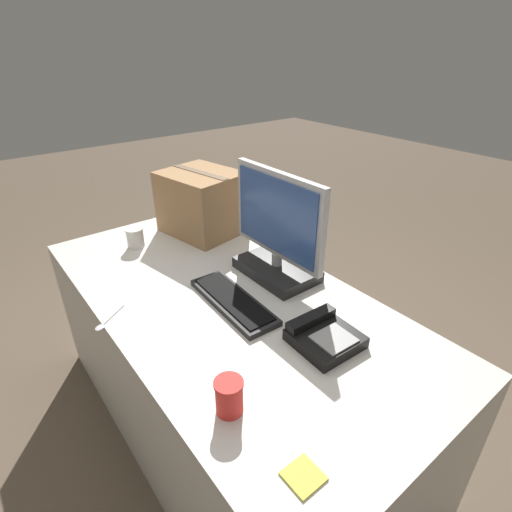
{
  "coord_description": "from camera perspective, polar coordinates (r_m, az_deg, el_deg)",
  "views": [
    {
      "loc": [
        1.12,
        -0.72,
        1.63
      ],
      "look_at": [
        0.03,
        0.13,
        0.88
      ],
      "focal_mm": 28.0,
      "sensor_mm": 36.0,
      "label": 1
    }
  ],
  "objects": [
    {
      "name": "spoon",
      "position": [
        1.56,
        -20.7,
        -8.81
      ],
      "size": [
        0.1,
        0.14,
        0.0
      ],
      "rotation": [
        0.0,
        0.0,
        5.3
      ],
      "color": "silver",
      "rests_on": "office_desk"
    },
    {
      "name": "sticky_note_pad",
      "position": [
        1.07,
        6.79,
        -28.75
      ],
      "size": [
        0.08,
        0.08,
        0.01
      ],
      "color": "#E5DB4C",
      "rests_on": "office_desk"
    },
    {
      "name": "paper_cup_right",
      "position": [
        1.14,
        -3.86,
        -19.37
      ],
      "size": [
        0.08,
        0.08,
        0.11
      ],
      "color": "red",
      "rests_on": "office_desk"
    },
    {
      "name": "monitor",
      "position": [
        1.66,
        3.01,
        2.68
      ],
      "size": [
        0.5,
        0.23,
        0.46
      ],
      "color": "black",
      "rests_on": "office_desk"
    },
    {
      "name": "cardboard_box",
      "position": [
        2.09,
        -7.71,
        7.6
      ],
      "size": [
        0.43,
        0.39,
        0.32
      ],
      "rotation": [
        0.0,
        0.0,
        0.19
      ],
      "color": "#9E754C",
      "rests_on": "office_desk"
    },
    {
      "name": "ground_plane",
      "position": [
        2.1,
        -3.65,
        -22.27
      ],
      "size": [
        12.0,
        12.0,
        0.0
      ],
      "primitive_type": "plane",
      "color": "brown"
    },
    {
      "name": "desk_phone",
      "position": [
        1.38,
        9.66,
        -11.2
      ],
      "size": [
        0.21,
        0.21,
        0.07
      ],
      "rotation": [
        0.0,
        0.0,
        -0.04
      ],
      "color": "black",
      "rests_on": "office_desk"
    },
    {
      "name": "paper_cup_left",
      "position": [
        2.03,
        -16.88,
        2.55
      ],
      "size": [
        0.09,
        0.09,
        0.1
      ],
      "color": "white",
      "rests_on": "office_desk"
    },
    {
      "name": "keyboard",
      "position": [
        1.55,
        -3.28,
        -6.44
      ],
      "size": [
        0.44,
        0.16,
        0.03
      ],
      "rotation": [
        0.0,
        0.0,
        -0.05
      ],
      "color": "black",
      "rests_on": "office_desk"
    },
    {
      "name": "office_desk",
      "position": [
        1.83,
        -4.01,
        -15.09
      ],
      "size": [
        1.8,
        0.9,
        0.73
      ],
      "color": "beige",
      "rests_on": "ground_plane"
    }
  ]
}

